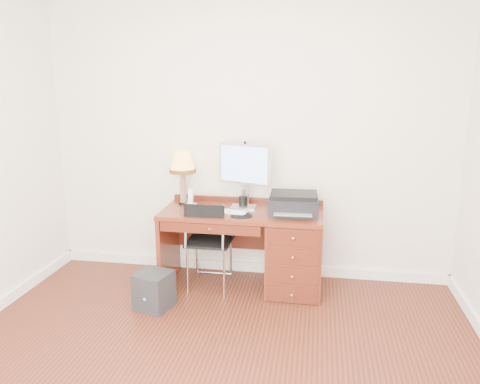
% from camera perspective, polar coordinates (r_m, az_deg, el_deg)
% --- Properties ---
extents(ground, '(4.00, 4.00, 0.00)m').
position_cam_1_polar(ground, '(3.45, -3.80, -20.91)').
color(ground, '#3D180D').
rests_on(ground, ground).
extents(room_shell, '(4.00, 4.00, 4.00)m').
position_cam_1_polar(room_shell, '(3.94, -1.63, -15.20)').
color(room_shell, silver).
rests_on(room_shell, ground).
extents(desk, '(1.50, 0.67, 0.75)m').
position_cam_1_polar(desk, '(4.45, 4.39, -6.63)').
color(desk, maroon).
rests_on(desk, ground).
extents(monitor, '(0.52, 0.25, 0.61)m').
position_cam_1_polar(monitor, '(4.42, 0.48, 2.98)').
color(monitor, silver).
rests_on(monitor, desk).
extents(keyboard, '(0.44, 0.21, 0.02)m').
position_cam_1_polar(keyboard, '(4.33, -2.01, -2.35)').
color(keyboard, white).
rests_on(keyboard, desk).
extents(mouse_pad, '(0.20, 0.20, 0.04)m').
position_cam_1_polar(mouse_pad, '(4.21, 0.15, -2.77)').
color(mouse_pad, black).
rests_on(mouse_pad, desk).
extents(printer, '(0.45, 0.36, 0.20)m').
position_cam_1_polar(printer, '(4.28, 6.55, -1.40)').
color(printer, black).
rests_on(printer, desk).
extents(leg_lamp, '(0.26, 0.26, 0.53)m').
position_cam_1_polar(leg_lamp, '(4.57, -7.02, 3.29)').
color(leg_lamp, black).
rests_on(leg_lamp, desk).
extents(phone, '(0.10, 0.10, 0.18)m').
position_cam_1_polar(phone, '(4.50, -6.02, -1.22)').
color(phone, white).
rests_on(phone, desk).
extents(pen_cup, '(0.08, 0.08, 0.11)m').
position_cam_1_polar(pen_cup, '(4.49, 0.38, -1.20)').
color(pen_cup, black).
rests_on(pen_cup, desk).
extents(chair, '(0.41, 0.41, 0.86)m').
position_cam_1_polar(chair, '(4.37, -3.95, -5.45)').
color(chair, black).
rests_on(chair, ground).
extents(equipment_box, '(0.34, 0.34, 0.32)m').
position_cam_1_polar(equipment_box, '(4.22, -10.43, -11.70)').
color(equipment_box, black).
rests_on(equipment_box, ground).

